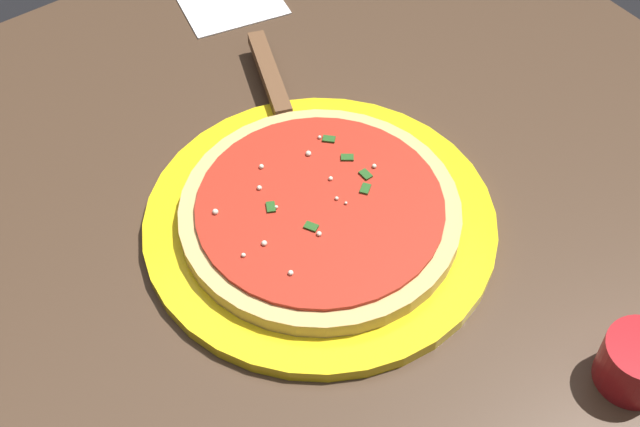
% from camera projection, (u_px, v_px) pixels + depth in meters
% --- Properties ---
extents(restaurant_table, '(1.05, 0.87, 0.76)m').
position_uv_depth(restaurant_table, '(269.00, 309.00, 0.93)').
color(restaurant_table, black).
rests_on(restaurant_table, ground_plane).
extents(serving_plate, '(0.33, 0.33, 0.01)m').
position_uv_depth(serving_plate, '(320.00, 223.00, 0.82)').
color(serving_plate, yellow).
rests_on(serving_plate, restaurant_table).
extents(pizza, '(0.26, 0.26, 0.02)m').
position_uv_depth(pizza, '(320.00, 212.00, 0.81)').
color(pizza, '#DBB26B').
rests_on(pizza, serving_plate).
extents(pizza_server, '(0.12, 0.22, 0.01)m').
position_uv_depth(pizza_server, '(279.00, 101.00, 0.91)').
color(pizza_server, silver).
rests_on(pizza_server, serving_plate).
extents(cup_small_sauce, '(0.06, 0.06, 0.05)m').
position_uv_depth(cup_small_sauce, '(637.00, 363.00, 0.71)').
color(cup_small_sauce, '#B2191E').
rests_on(cup_small_sauce, restaurant_table).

